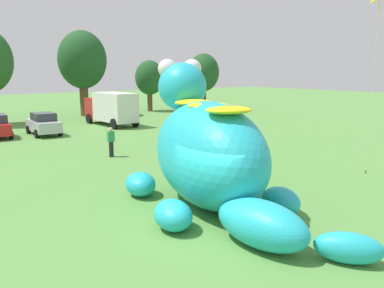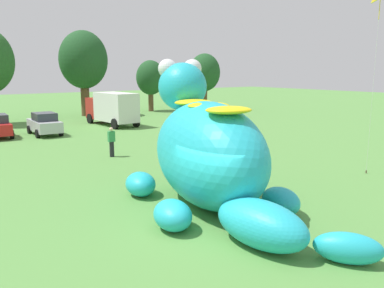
{
  "view_description": "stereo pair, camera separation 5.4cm",
  "coord_description": "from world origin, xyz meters",
  "px_view_note": "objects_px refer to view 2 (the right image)",
  "views": [
    {
      "loc": [
        -7.46,
        -9.35,
        4.89
      ],
      "look_at": [
        1.37,
        2.78,
        2.11
      ],
      "focal_mm": 37.3,
      "sensor_mm": 36.0,
      "label": 1
    },
    {
      "loc": [
        -7.42,
        -9.38,
        4.89
      ],
      "look_at": [
        1.37,
        2.78,
        2.11
      ],
      "focal_mm": 37.3,
      "sensor_mm": 36.0,
      "label": 2
    }
  ],
  "objects_px": {
    "giant_inflatable_creature": "(209,152)",
    "spectator_near_inflatable": "(112,142)",
    "car_silver": "(44,124)",
    "box_truck": "(112,108)"
  },
  "relations": [
    {
      "from": "box_truck",
      "to": "car_silver",
      "type": "bearing_deg",
      "value": -163.15
    },
    {
      "from": "giant_inflatable_creature",
      "to": "spectator_near_inflatable",
      "type": "bearing_deg",
      "value": 86.49
    },
    {
      "from": "car_silver",
      "to": "giant_inflatable_creature",
      "type": "bearing_deg",
      "value": -89.39
    },
    {
      "from": "giant_inflatable_creature",
      "to": "spectator_near_inflatable",
      "type": "relative_size",
      "value": 6.32
    },
    {
      "from": "giant_inflatable_creature",
      "to": "car_silver",
      "type": "height_order",
      "value": "giant_inflatable_creature"
    },
    {
      "from": "giant_inflatable_creature",
      "to": "spectator_near_inflatable",
      "type": "xyz_separation_m",
      "value": [
        0.6,
        9.72,
        -1.11
      ]
    },
    {
      "from": "giant_inflatable_creature",
      "to": "car_silver",
      "type": "distance_m",
      "value": 20.13
    },
    {
      "from": "car_silver",
      "to": "box_truck",
      "type": "xyz_separation_m",
      "value": [
        6.55,
        1.99,
        0.74
      ]
    },
    {
      "from": "car_silver",
      "to": "box_truck",
      "type": "bearing_deg",
      "value": 16.85
    },
    {
      "from": "giant_inflatable_creature",
      "to": "car_silver",
      "type": "bearing_deg",
      "value": 90.61
    }
  ]
}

